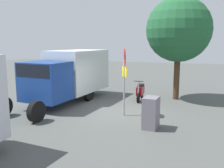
% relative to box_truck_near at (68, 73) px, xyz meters
% --- Properties ---
extents(ground_plane, '(60.00, 60.00, 0.00)m').
position_rel_box_truck_near_xyz_m(ground_plane, '(1.13, 3.20, -1.57)').
color(ground_plane, '#4E514E').
extents(box_truck_near, '(7.22, 2.69, 2.82)m').
position_rel_box_truck_near_xyz_m(box_truck_near, '(0.00, 0.00, 0.00)').
color(box_truck_near, black).
rests_on(box_truck_near, ground).
extents(motorcycle, '(1.81, 0.55, 1.20)m').
position_rel_box_truck_near_xyz_m(motorcycle, '(-1.66, 3.71, -1.05)').
color(motorcycle, black).
rests_on(motorcycle, ground).
extents(stop_sign, '(0.71, 0.33, 3.01)m').
position_rel_box_truck_near_xyz_m(stop_sign, '(1.61, 3.78, 0.43)').
color(stop_sign, '#9E9EA3').
rests_on(stop_sign, ground).
extents(street_tree, '(3.64, 3.64, 5.81)m').
position_rel_box_truck_near_xyz_m(street_tree, '(-2.59, 5.61, 2.40)').
color(street_tree, '#47301E').
rests_on(street_tree, ground).
extents(utility_cabinet, '(0.75, 0.58, 1.23)m').
position_rel_box_truck_near_xyz_m(utility_cabinet, '(2.90, 5.27, -0.96)').
color(utility_cabinet, slate).
rests_on(utility_cabinet, ground).
extents(bike_rack_hoop, '(0.85, 0.13, 0.85)m').
position_rel_box_truck_near_xyz_m(bike_rack_hoop, '(0.51, 4.76, -1.57)').
color(bike_rack_hoop, '#B7B7BC').
rests_on(bike_rack_hoop, ground).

